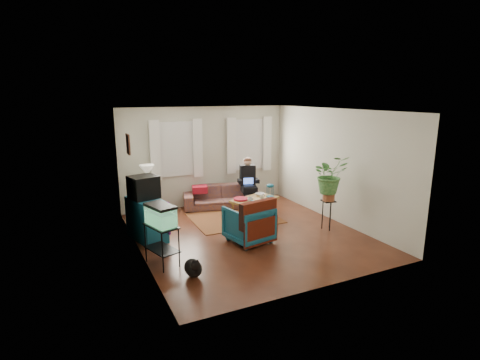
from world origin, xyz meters
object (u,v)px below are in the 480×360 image
aquarium_stand (162,245)px  armchair (249,222)px  coffee_table (254,208)px  plant_stand (328,215)px  sofa (222,193)px  side_table (149,204)px  dresser (147,219)px

aquarium_stand → armchair: armchair is taller
coffee_table → plant_stand: bearing=-72.6°
sofa → coffee_table: bearing=-55.5°
coffee_table → plant_stand: 1.78m
sofa → plant_stand: 2.92m
side_table → aquarium_stand: aquarium_stand is taller
aquarium_stand → armchair: (1.83, 0.30, 0.05)m
side_table → coffee_table: size_ratio=0.60×
side_table → armchair: bearing=-58.1°
armchair → plant_stand: bearing=165.2°
side_table → plant_stand: 4.20m
side_table → armchair: (1.48, -2.39, 0.07)m
sofa → side_table: sofa is taller
dresser → sofa: bearing=17.0°
dresser → armchair: bearing=-43.6°
sofa → aquarium_stand: 3.52m
dresser → armchair: dresser is taller
sofa → side_table: bearing=-164.4°
aquarium_stand → plant_stand: 3.71m
coffee_table → side_table: bearing=135.0°
sofa → armchair: bearing=-84.7°
sofa → aquarium_stand: size_ratio=2.74×
armchair → coffee_table: armchair is taller
side_table → sofa: bearing=0.4°
aquarium_stand → plant_stand: (3.71, 0.17, -0.03)m
dresser → armchair: 2.07m
dresser → coffee_table: 2.66m
plant_stand → dresser: bearing=163.2°
sofa → armchair: armchair is taller
aquarium_stand → sofa: bearing=33.0°
aquarium_stand → plant_stand: bearing=-14.6°
dresser → plant_stand: 3.86m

